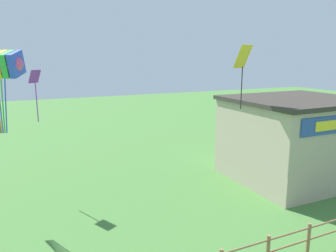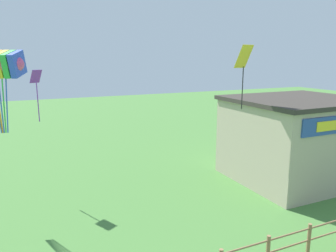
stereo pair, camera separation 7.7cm
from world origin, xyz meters
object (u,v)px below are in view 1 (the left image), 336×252
seaside_building (295,138)px  kite_purple_streamer (35,86)px  kite_rainbow_parafoil (2,64)px  kite_yellow_diamond (243,63)px

seaside_building → kite_purple_streamer: (-14.17, 4.17, 3.34)m
kite_rainbow_parafoil → kite_purple_streamer: kite_rainbow_parafoil is taller
seaside_building → kite_purple_streamer: size_ratio=2.77×
kite_rainbow_parafoil → kite_yellow_diamond: kite_yellow_diamond is taller
seaside_building → kite_purple_streamer: kite_purple_streamer is taller
kite_purple_streamer → kite_yellow_diamond: size_ratio=0.85×
kite_purple_streamer → kite_yellow_diamond: (9.48, -4.84, 1.21)m
seaside_building → kite_rainbow_parafoil: bearing=172.8°
seaside_building → kite_purple_streamer: bearing=163.6°
seaside_building → kite_yellow_diamond: 6.57m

